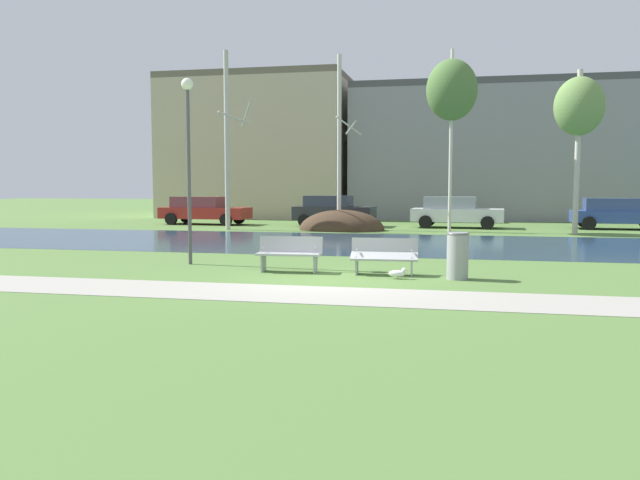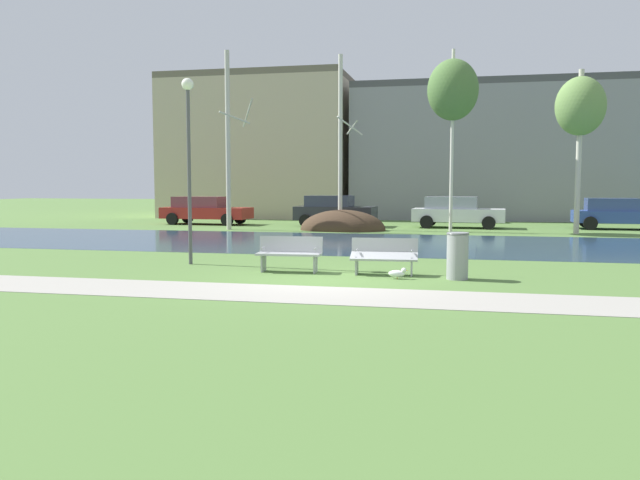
{
  "view_description": "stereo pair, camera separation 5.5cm",
  "coord_description": "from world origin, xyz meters",
  "px_view_note": "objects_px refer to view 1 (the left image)",
  "views": [
    {
      "loc": [
        2.89,
        -14.13,
        2.19
      ],
      "look_at": [
        -0.45,
        1.36,
        0.79
      ],
      "focal_mm": 36.14,
      "sensor_mm": 36.0,
      "label": 1
    },
    {
      "loc": [
        2.95,
        -14.11,
        2.19
      ],
      "look_at": [
        -0.45,
        1.36,
        0.79
      ],
      "focal_mm": 36.14,
      "sensor_mm": 36.0,
      "label": 2
    }
  ],
  "objects_px": {
    "bench_left": "(290,253)",
    "bench_right": "(384,255)",
    "seagull": "(398,273)",
    "parked_sedan_second_dark": "(333,210)",
    "streetlamp": "(188,140)",
    "parked_wagon_fourth_blue": "(616,213)",
    "parked_van_nearest_red": "(203,210)",
    "parked_hatch_third_white": "(455,212)",
    "trash_bin": "(458,255)"
  },
  "relations": [
    {
      "from": "bench_left",
      "to": "bench_right",
      "type": "bearing_deg",
      "value": 0.0
    },
    {
      "from": "seagull",
      "to": "parked_sedan_second_dark",
      "type": "xyz_separation_m",
      "value": [
        -4.96,
        17.65,
        0.69
      ]
    },
    {
      "from": "streetlamp",
      "to": "parked_wagon_fourth_blue",
      "type": "distance_m",
      "value": 22.31
    },
    {
      "from": "streetlamp",
      "to": "parked_van_nearest_red",
      "type": "relative_size",
      "value": 1.03
    },
    {
      "from": "bench_right",
      "to": "seagull",
      "type": "bearing_deg",
      "value": -58.5
    },
    {
      "from": "parked_sedan_second_dark",
      "to": "bench_right",
      "type": "bearing_deg",
      "value": -74.97
    },
    {
      "from": "bench_left",
      "to": "parked_sedan_second_dark",
      "type": "height_order",
      "value": "parked_sedan_second_dark"
    },
    {
      "from": "parked_hatch_third_white",
      "to": "parked_wagon_fourth_blue",
      "type": "bearing_deg",
      "value": 4.3
    },
    {
      "from": "seagull",
      "to": "parked_wagon_fourth_blue",
      "type": "distance_m",
      "value": 20.3
    },
    {
      "from": "seagull",
      "to": "bench_left",
      "type": "bearing_deg",
      "value": 167.07
    },
    {
      "from": "bench_right",
      "to": "parked_hatch_third_white",
      "type": "xyz_separation_m",
      "value": [
        1.56,
        17.14,
        0.33
      ]
    },
    {
      "from": "bench_left",
      "to": "parked_hatch_third_white",
      "type": "bearing_deg",
      "value": 77.16
    },
    {
      "from": "parked_van_nearest_red",
      "to": "parked_hatch_third_white",
      "type": "relative_size",
      "value": 1.07
    },
    {
      "from": "parked_hatch_third_white",
      "to": "parked_wagon_fourth_blue",
      "type": "xyz_separation_m",
      "value": [
        7.52,
        0.57,
        -0.03
      ]
    },
    {
      "from": "parked_van_nearest_red",
      "to": "parked_sedan_second_dark",
      "type": "xyz_separation_m",
      "value": [
        7.07,
        0.0,
        0.04
      ]
    },
    {
      "from": "bench_left",
      "to": "parked_wagon_fourth_blue",
      "type": "relative_size",
      "value": 0.38
    },
    {
      "from": "parked_sedan_second_dark",
      "to": "parked_van_nearest_red",
      "type": "bearing_deg",
      "value": -179.97
    },
    {
      "from": "bench_left",
      "to": "parked_hatch_third_white",
      "type": "height_order",
      "value": "parked_hatch_third_white"
    },
    {
      "from": "parked_sedan_second_dark",
      "to": "parked_hatch_third_white",
      "type": "height_order",
      "value": "parked_sedan_second_dark"
    },
    {
      "from": "parked_van_nearest_red",
      "to": "parked_hatch_third_white",
      "type": "height_order",
      "value": "parked_hatch_third_white"
    },
    {
      "from": "bench_right",
      "to": "trash_bin",
      "type": "bearing_deg",
      "value": -12.57
    },
    {
      "from": "bench_right",
      "to": "seagull",
      "type": "xyz_separation_m",
      "value": [
        0.38,
        -0.63,
        -0.34
      ]
    },
    {
      "from": "parked_hatch_third_white",
      "to": "parked_wagon_fourth_blue",
      "type": "distance_m",
      "value": 7.54
    },
    {
      "from": "bench_left",
      "to": "parked_hatch_third_white",
      "type": "distance_m",
      "value": 17.58
    },
    {
      "from": "trash_bin",
      "to": "parked_sedan_second_dark",
      "type": "relative_size",
      "value": 0.26
    },
    {
      "from": "parked_wagon_fourth_blue",
      "to": "bench_right",
      "type": "bearing_deg",
      "value": -117.14
    },
    {
      "from": "parked_hatch_third_white",
      "to": "bench_left",
      "type": "bearing_deg",
      "value": -102.84
    },
    {
      "from": "parked_hatch_third_white",
      "to": "seagull",
      "type": "bearing_deg",
      "value": -93.77
    },
    {
      "from": "bench_left",
      "to": "parked_hatch_third_white",
      "type": "relative_size",
      "value": 0.36
    },
    {
      "from": "bench_right",
      "to": "trash_bin",
      "type": "distance_m",
      "value": 1.77
    },
    {
      "from": "parked_sedan_second_dark",
      "to": "parked_wagon_fourth_blue",
      "type": "bearing_deg",
      "value": 2.86
    },
    {
      "from": "trash_bin",
      "to": "parked_hatch_third_white",
      "type": "distance_m",
      "value": 17.53
    },
    {
      "from": "bench_right",
      "to": "parked_van_nearest_red",
      "type": "distance_m",
      "value": 20.62
    },
    {
      "from": "seagull",
      "to": "streetlamp",
      "type": "relative_size",
      "value": 0.09
    },
    {
      "from": "parked_hatch_third_white",
      "to": "parked_van_nearest_red",
      "type": "bearing_deg",
      "value": -179.48
    },
    {
      "from": "parked_sedan_second_dark",
      "to": "parked_hatch_third_white",
      "type": "xyz_separation_m",
      "value": [
        6.13,
        0.12,
        -0.02
      ]
    },
    {
      "from": "bench_left",
      "to": "seagull",
      "type": "distance_m",
      "value": 2.83
    },
    {
      "from": "bench_right",
      "to": "trash_bin",
      "type": "height_order",
      "value": "trash_bin"
    },
    {
      "from": "bench_right",
      "to": "seagull",
      "type": "height_order",
      "value": "bench_right"
    },
    {
      "from": "parked_sedan_second_dark",
      "to": "streetlamp",
      "type": "bearing_deg",
      "value": -92.85
    },
    {
      "from": "bench_left",
      "to": "trash_bin",
      "type": "xyz_separation_m",
      "value": [
        4.07,
        -0.38,
        0.08
      ]
    },
    {
      "from": "streetlamp",
      "to": "parked_wagon_fourth_blue",
      "type": "xyz_separation_m",
      "value": [
        14.45,
        16.8,
        -2.58
      ]
    },
    {
      "from": "parked_van_nearest_red",
      "to": "parked_wagon_fourth_blue",
      "type": "xyz_separation_m",
      "value": [
        20.72,
        0.69,
        -0.01
      ]
    },
    {
      "from": "seagull",
      "to": "parked_wagon_fourth_blue",
      "type": "xyz_separation_m",
      "value": [
        8.69,
        18.33,
        0.64
      ]
    },
    {
      "from": "seagull",
      "to": "parked_van_nearest_red",
      "type": "height_order",
      "value": "parked_van_nearest_red"
    },
    {
      "from": "streetlamp",
      "to": "parked_sedan_second_dark",
      "type": "bearing_deg",
      "value": 87.15
    },
    {
      "from": "parked_sedan_second_dark",
      "to": "parked_hatch_third_white",
      "type": "bearing_deg",
      "value": 1.09
    },
    {
      "from": "streetlamp",
      "to": "parked_van_nearest_red",
      "type": "xyz_separation_m",
      "value": [
        -6.27,
        16.12,
        -2.57
      ]
    },
    {
      "from": "seagull",
      "to": "parked_wagon_fourth_blue",
      "type": "bearing_deg",
      "value": 64.64
    },
    {
      "from": "parked_van_nearest_red",
      "to": "parked_hatch_third_white",
      "type": "xyz_separation_m",
      "value": [
        13.2,
        0.12,
        0.02
      ]
    }
  ]
}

